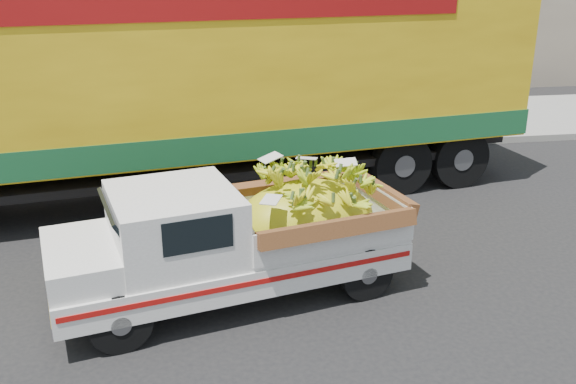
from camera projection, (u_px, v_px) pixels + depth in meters
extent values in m
plane|color=black|center=(280.00, 315.00, 7.71)|extent=(100.00, 100.00, 0.00)
cube|color=gray|center=(234.00, 151.00, 13.95)|extent=(60.00, 0.25, 0.15)
cube|color=gray|center=(227.00, 127.00, 15.90)|extent=(60.00, 4.00, 0.14)
cylinder|color=black|center=(120.00, 322.00, 6.93)|extent=(0.72, 0.35, 0.70)
cylinder|color=black|center=(104.00, 269.00, 8.09)|extent=(0.72, 0.35, 0.70)
cylinder|color=black|center=(366.00, 273.00, 8.01)|extent=(0.72, 0.35, 0.70)
cylinder|color=black|center=(320.00, 233.00, 9.17)|extent=(0.72, 0.35, 0.70)
cube|color=silver|center=(230.00, 260.00, 7.98)|extent=(4.54, 2.49, 0.36)
cube|color=#A50F0C|center=(251.00, 284.00, 7.28)|extent=(4.10, 0.97, 0.06)
cube|color=silver|center=(52.00, 299.00, 7.26)|extent=(0.43, 1.50, 0.13)
cube|color=silver|center=(80.00, 259.00, 7.23)|extent=(1.09, 1.60, 0.33)
cube|color=silver|center=(175.00, 225.00, 7.54)|extent=(1.72, 1.78, 0.82)
cube|color=black|center=(198.00, 235.00, 6.86)|extent=(0.76, 0.19, 0.38)
cube|color=silver|center=(311.00, 217.00, 8.23)|extent=(2.40, 1.99, 0.47)
ellipsoid|color=gold|center=(304.00, 225.00, 8.23)|extent=(2.13, 1.64, 1.17)
cylinder|color=black|center=(459.00, 158.00, 11.88)|extent=(1.14, 0.49, 1.10)
cylinder|color=black|center=(407.00, 131.00, 13.66)|extent=(1.14, 0.49, 1.10)
cylinder|color=black|center=(401.00, 164.00, 11.53)|extent=(1.14, 0.49, 1.10)
cylinder|color=black|center=(356.00, 136.00, 13.31)|extent=(1.14, 0.49, 1.10)
cube|color=black|center=(197.00, 154.00, 11.31)|extent=(12.01, 2.85, 0.36)
cube|color=gold|center=(192.00, 63.00, 10.76)|extent=(12.01, 4.30, 2.84)
cube|color=#17532B|center=(196.00, 130.00, 11.16)|extent=(12.07, 4.33, 0.45)
cube|color=maroon|center=(205.00, 8.00, 9.30)|extent=(8.30, 1.33, 0.35)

